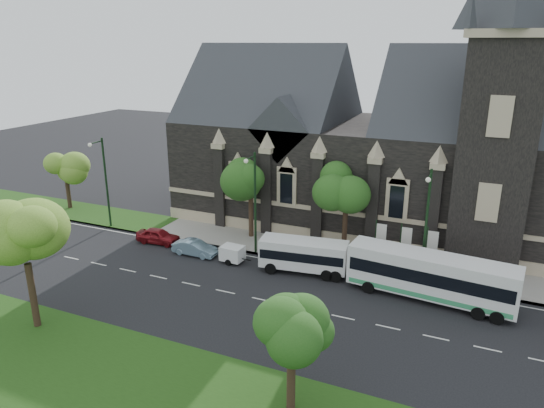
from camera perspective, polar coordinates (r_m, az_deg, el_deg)
The scene contains 20 objects.
ground at distance 36.68m, azimuth -1.13°, elevation -10.81°, with size 160.00×160.00×0.00m, color black.
sidewalk at distance 44.56m, azimuth 4.04°, elevation -5.29°, with size 80.00×5.00×0.15m, color gray.
museum at distance 49.55m, azimuth 13.57°, elevation 6.46°, with size 40.00×17.70×29.90m.
tree_park_near at distance 34.42m, azimuth -25.91°, elevation -2.99°, with size 4.42×4.42×8.56m.
tree_park_east at distance 24.85m, azimuth 2.80°, elevation -13.75°, with size 3.40×3.40×6.28m.
tree_walk_right at distance 42.83m, azimuth 8.80°, elevation 1.72°, with size 4.08×4.08×7.80m.
tree_walk_left at distance 45.87m, azimuth -2.12°, elevation 2.92°, with size 3.91×3.91×7.64m.
tree_walk_far at distance 58.57m, azimuth -22.18°, elevation 3.80°, with size 3.40×3.40×6.28m.
street_lamp_near at distance 38.49m, azimuth 17.09°, elevation -1.87°, with size 0.36×1.88×9.00m.
street_lamp_mid at distance 42.17m, azimuth -2.05°, elevation 0.67°, with size 0.36×1.88×9.00m.
street_lamp_far at distance 50.97m, azimuth -18.49°, elevation 2.81°, with size 0.36×1.88×9.00m.
banner_flag_left at distance 41.71m, azimuth 12.03°, elevation -3.91°, with size 0.90×0.10×4.00m.
banner_flag_center at distance 41.41m, azimuth 14.74°, elevation -4.29°, with size 0.90×0.10×4.00m.
banner_flag_right at distance 41.20m, azimuth 17.48°, elevation -4.66°, with size 0.90×0.10×4.00m.
tour_coach at distance 37.62m, azimuth 17.57°, elevation -7.77°, with size 11.85×3.62×3.40m.
shuttle_bus at distance 40.20m, azimuth 3.64°, elevation -5.68°, with size 7.15×3.25×2.67m.
box_trailer at distance 42.21m, azimuth -4.52°, elevation -5.60°, with size 2.70×1.59×1.43m.
sedan at distance 44.04m, azimuth -8.75°, elevation -4.94°, with size 1.39×3.98×1.31m, color #7EA0B6.
car_far_red at distance 47.18m, azimuth -12.79°, elevation -3.55°, with size 1.64×4.07×1.39m, color maroon.
car_far_grey at distance 57.87m, azimuth -27.14°, elevation -1.11°, with size 1.45×4.15×1.37m, color #4E555C.
Camera 1 is at (13.61, -29.10, 17.71)m, focal length 33.18 mm.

